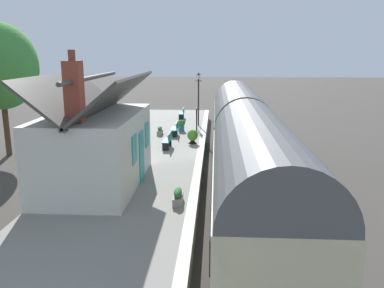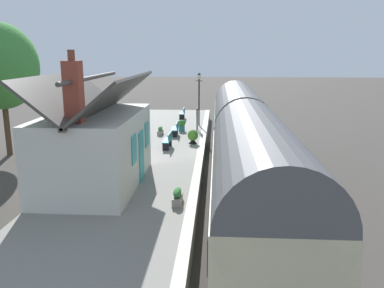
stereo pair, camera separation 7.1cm
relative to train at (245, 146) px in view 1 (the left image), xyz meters
The scene contains 18 objects.
ground_plane 4.90m from the train, 11.86° to the left, with size 160.00×160.00×0.00m, color #423D38.
platform 6.72m from the train, 48.63° to the left, with size 32.00×5.92×0.84m, color gray.
platform_edge_coping 4.95m from the train, 25.91° to the left, with size 32.00×0.36×0.02m, color beige.
rail_near 4.84m from the train, ahead, with size 52.00×0.08×0.14m, color gray.
rail_far 4.84m from the train, ahead, with size 52.00×0.08×0.14m, color gray.
train is the anchor object (origin of this frame).
station_building 6.26m from the train, 103.02° to the left, with size 6.78×3.67×5.41m.
bench_near_building 6.47m from the train, 37.98° to the left, with size 1.41×0.47×0.88m.
bench_mid_platform 9.43m from the train, 24.45° to the left, with size 1.42×0.49×0.88m.
bench_by_lamp 15.78m from the train, 14.70° to the left, with size 1.41×0.47×0.88m.
planter_edge_far 4.33m from the train, 141.55° to the left, with size 0.92×0.32×0.55m.
planter_corner_building 10.13m from the train, 29.28° to the left, with size 0.78×0.32×0.56m.
planter_edge_near 16.89m from the train, 25.34° to the left, with size 0.58×0.58×0.84m.
planter_by_door 10.76m from the train, 19.79° to the left, with size 0.53×0.53×0.79m.
planter_bench_left 6.89m from the train, 22.63° to the left, with size 0.63×0.63×0.85m.
lamp_post_platform 12.63m from the train, 11.66° to the left, with size 0.32×0.50×3.86m.
station_sign_board 10.77m from the train, 13.87° to the left, with size 0.96×0.06×1.57m.
tree_mid_background 15.51m from the train, 66.06° to the left, with size 4.73×4.26×7.87m.
Camera 1 is at (-21.01, 0.40, 6.18)m, focal length 37.20 mm.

